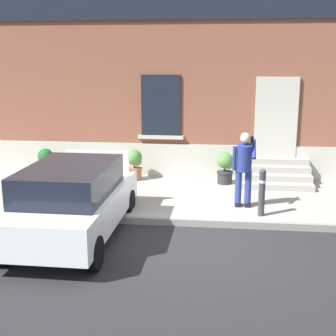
# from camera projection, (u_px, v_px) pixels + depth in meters

# --- Properties ---
(ground_plane) EXTENTS (80.00, 80.00, 0.00)m
(ground_plane) POSITION_uv_depth(u_px,v_px,m) (183.00, 242.00, 8.98)
(ground_plane) COLOR #232326
(sidewalk) EXTENTS (24.00, 3.60, 0.15)m
(sidewalk) POSITION_uv_depth(u_px,v_px,m) (192.00, 197.00, 11.67)
(sidewalk) COLOR #99968E
(sidewalk) RESTS_ON ground
(curb_edge) EXTENTS (24.00, 0.12, 0.15)m
(curb_edge) POSITION_uv_depth(u_px,v_px,m) (186.00, 222.00, 9.87)
(curb_edge) COLOR gray
(curb_edge) RESTS_ON ground
(building_facade) EXTENTS (24.00, 1.52, 7.50)m
(building_facade) POSITION_uv_depth(u_px,v_px,m) (199.00, 50.00, 13.23)
(building_facade) COLOR brown
(building_facade) RESTS_ON ground
(entrance_stoop) EXTENTS (1.87, 1.28, 0.64)m
(entrance_stoop) POSITION_uv_depth(u_px,v_px,m) (275.00, 175.00, 12.63)
(entrance_stoop) COLOR #9E998E
(entrance_stoop) RESTS_ON sidewalk
(hatchback_car_white) EXTENTS (1.82, 4.08, 1.50)m
(hatchback_car_white) POSITION_uv_depth(u_px,v_px,m) (73.00, 199.00, 9.07)
(hatchback_car_white) COLOR white
(hatchback_car_white) RESTS_ON ground
(bollard_near_person) EXTENTS (0.15, 0.15, 1.04)m
(bollard_near_person) POSITION_uv_depth(u_px,v_px,m) (262.00, 191.00, 9.94)
(bollard_near_person) COLOR #333338
(bollard_near_person) RESTS_ON sidewalk
(person_on_phone) EXTENTS (0.51, 0.50, 1.75)m
(person_on_phone) POSITION_uv_depth(u_px,v_px,m) (244.00, 165.00, 10.41)
(person_on_phone) COLOR navy
(person_on_phone) RESTS_ON sidewalk
(planter_olive) EXTENTS (0.44, 0.44, 0.86)m
(planter_olive) POSITION_uv_depth(u_px,v_px,m) (46.00, 163.00, 13.12)
(planter_olive) COLOR #606B38
(planter_olive) RESTS_ON sidewalk
(planter_terracotta) EXTENTS (0.44, 0.44, 0.86)m
(planter_terracotta) POSITION_uv_depth(u_px,v_px,m) (135.00, 164.00, 12.96)
(planter_terracotta) COLOR #B25B38
(planter_terracotta) RESTS_ON sidewalk
(planter_charcoal) EXTENTS (0.44, 0.44, 0.86)m
(planter_charcoal) POSITION_uv_depth(u_px,v_px,m) (225.00, 167.00, 12.56)
(planter_charcoal) COLOR #2D2D30
(planter_charcoal) RESTS_ON sidewalk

